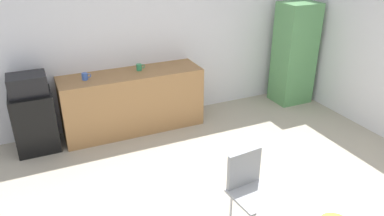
# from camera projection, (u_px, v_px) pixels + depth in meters

# --- Properties ---
(wall_back) EXTENTS (6.00, 0.10, 2.60)m
(wall_back) POSITION_uv_depth(u_px,v_px,m) (142.00, 38.00, 5.57)
(wall_back) COLOR silver
(wall_back) RESTS_ON ground_plane
(counter_block) EXTENTS (2.06, 0.60, 0.90)m
(counter_block) POSITION_uv_depth(u_px,v_px,m) (133.00, 101.00, 5.53)
(counter_block) COLOR #9E7042
(counter_block) RESTS_ON ground_plane
(mini_fridge) EXTENTS (0.54, 0.54, 0.82)m
(mini_fridge) POSITION_uv_depth(u_px,v_px,m) (35.00, 121.00, 5.03)
(mini_fridge) COLOR black
(mini_fridge) RESTS_ON ground_plane
(microwave) EXTENTS (0.48, 0.38, 0.26)m
(microwave) POSITION_uv_depth(u_px,v_px,m) (27.00, 84.00, 4.80)
(microwave) COLOR black
(microwave) RESTS_ON mini_fridge
(locker_cabinet) EXTENTS (0.60, 0.50, 1.72)m
(locker_cabinet) POSITION_uv_depth(u_px,v_px,m) (294.00, 54.00, 6.34)
(locker_cabinet) COLOR #599959
(locker_cabinet) RESTS_ON ground_plane
(chair_gray) EXTENTS (0.46, 0.46, 0.83)m
(chair_gray) POSITION_uv_depth(u_px,v_px,m) (249.00, 183.00, 3.59)
(chair_gray) COLOR silver
(chair_gray) RESTS_ON ground_plane
(mug_white) EXTENTS (0.13, 0.08, 0.09)m
(mug_white) POSITION_uv_depth(u_px,v_px,m) (85.00, 76.00, 5.07)
(mug_white) COLOR #3F66BF
(mug_white) RESTS_ON counter_block
(mug_green) EXTENTS (0.13, 0.08, 0.09)m
(mug_green) POSITION_uv_depth(u_px,v_px,m) (139.00, 67.00, 5.42)
(mug_green) COLOR #338C59
(mug_green) RESTS_ON counter_block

